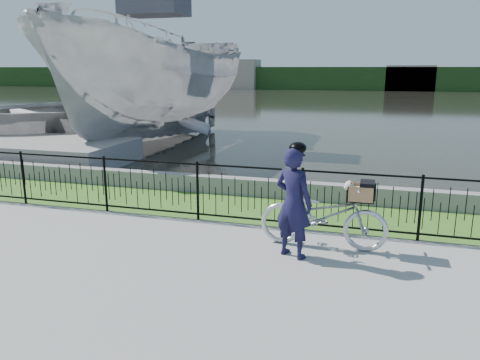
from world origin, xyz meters
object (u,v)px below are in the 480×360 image
(bicycle_rig, at_px, (324,215))
(cyclist, at_px, (294,201))
(boat_far, at_px, (77,112))
(boat_near, at_px, (158,83))

(bicycle_rig, relative_size, cyclist, 1.14)
(cyclist, height_order, boat_far, boat_far)
(boat_near, bearing_deg, cyclist, -54.06)
(boat_near, bearing_deg, boat_far, 179.11)
(bicycle_rig, bearing_deg, boat_far, 140.65)
(boat_near, height_order, boat_far, boat_near)
(bicycle_rig, bearing_deg, cyclist, -128.29)
(bicycle_rig, relative_size, boat_far, 0.15)
(cyclist, xyz_separation_m, boat_near, (-6.72, 9.28, 1.43))
(bicycle_rig, distance_m, cyclist, 0.75)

